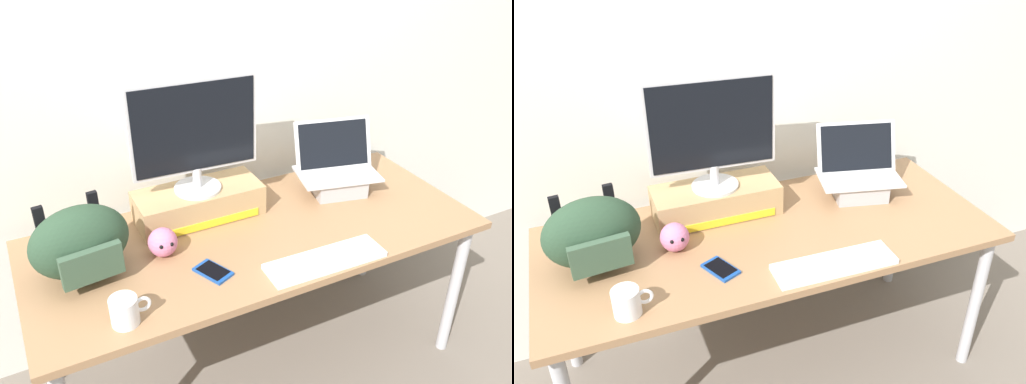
% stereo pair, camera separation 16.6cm
% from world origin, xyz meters
% --- Properties ---
extents(ground_plane, '(20.00, 20.00, 0.00)m').
position_xyz_m(ground_plane, '(0.00, 0.00, 0.00)').
color(ground_plane, '#70665B').
extents(back_wall, '(7.00, 0.10, 2.60)m').
position_xyz_m(back_wall, '(0.00, 0.47, 1.30)').
color(back_wall, silver).
rests_on(back_wall, ground).
extents(desk, '(1.78, 0.75, 0.72)m').
position_xyz_m(desk, '(0.00, 0.00, 0.65)').
color(desk, '#99704C').
rests_on(desk, ground).
extents(toner_box_yellow, '(0.51, 0.22, 0.13)m').
position_xyz_m(toner_box_yellow, '(-0.16, 0.21, 0.78)').
color(toner_box_yellow, tan).
rests_on(toner_box_yellow, desk).
extents(desktop_monitor, '(0.50, 0.19, 0.45)m').
position_xyz_m(desktop_monitor, '(-0.16, 0.21, 1.08)').
color(desktop_monitor, silver).
rests_on(desktop_monitor, toner_box_yellow).
extents(open_laptop, '(0.39, 0.30, 0.30)m').
position_xyz_m(open_laptop, '(0.47, 0.14, 0.79)').
color(open_laptop, '#ADADB2').
rests_on(open_laptop, desk).
extents(external_keyboard, '(0.45, 0.15, 0.02)m').
position_xyz_m(external_keyboard, '(0.13, -0.29, 0.73)').
color(external_keyboard, white).
rests_on(external_keyboard, desk).
extents(messenger_backpack, '(0.36, 0.28, 0.26)m').
position_xyz_m(messenger_backpack, '(-0.65, 0.04, 0.85)').
color(messenger_backpack, '#28422D').
rests_on(messenger_backpack, desk).
extents(coffee_mug, '(0.13, 0.09, 0.09)m').
position_xyz_m(coffee_mug, '(-0.59, -0.27, 0.76)').
color(coffee_mug, silver).
rests_on(coffee_mug, desk).
extents(cell_phone, '(0.12, 0.15, 0.01)m').
position_xyz_m(cell_phone, '(-0.25, -0.16, 0.72)').
color(cell_phone, '#19479E').
rests_on(cell_phone, desk).
extents(plush_toy, '(0.11, 0.11, 0.11)m').
position_xyz_m(plush_toy, '(-0.37, 0.02, 0.77)').
color(plush_toy, '#CC7099').
rests_on(plush_toy, desk).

